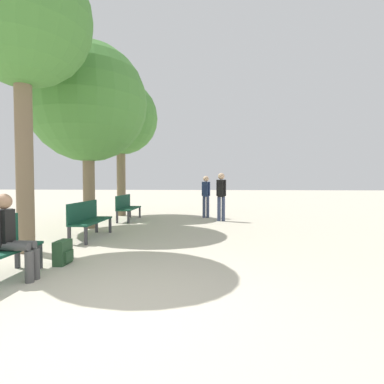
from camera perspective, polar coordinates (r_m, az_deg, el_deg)
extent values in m
plane|color=beige|center=(3.53, -15.55, -21.64)|extent=(80.00, 80.00, 0.00)
cube|color=#38383D|center=(5.51, -27.00, -10.84)|extent=(0.06, 0.06, 0.40)
cube|color=#38383D|center=(5.71, -30.31, -10.44)|extent=(0.06, 0.06, 0.40)
cube|color=#144733|center=(7.78, -18.57, -5.27)|extent=(0.47, 1.64, 0.04)
cube|color=#144733|center=(7.83, -20.04, -3.42)|extent=(0.04, 1.64, 0.45)
cube|color=#38383D|center=(7.03, -19.56, -7.89)|extent=(0.06, 0.06, 0.40)
cube|color=#38383D|center=(8.46, -15.34, -6.14)|extent=(0.06, 0.06, 0.40)
cube|color=#38383D|center=(7.19, -22.34, -7.71)|extent=(0.06, 0.06, 0.40)
cube|color=#38383D|center=(8.59, -17.73, -6.04)|extent=(0.06, 0.06, 0.40)
cube|color=#144733|center=(10.88, -11.87, -3.07)|extent=(0.47, 1.64, 0.04)
cube|color=#144733|center=(10.92, -12.96, -1.76)|extent=(0.04, 1.64, 0.45)
cube|color=#38383D|center=(10.11, -12.04, -4.73)|extent=(0.06, 0.06, 0.40)
cube|color=#38383D|center=(11.60, -9.92, -3.82)|extent=(0.06, 0.06, 0.40)
cube|color=#38383D|center=(10.22, -14.08, -4.68)|extent=(0.06, 0.06, 0.40)
cube|color=#38383D|center=(11.70, -11.72, -3.79)|extent=(0.06, 0.06, 0.40)
cylinder|color=#7A664C|center=(6.74, -29.31, 6.22)|extent=(0.32, 0.32, 3.85)
sphere|color=#478438|center=(7.43, -29.75, 27.08)|extent=(2.65, 2.65, 2.65)
cylinder|color=#7A664C|center=(9.41, -19.05, 1.86)|extent=(0.34, 0.34, 2.75)
sphere|color=#478438|center=(9.68, -19.23, 15.78)|extent=(3.46, 3.46, 3.46)
cylinder|color=#7A664C|center=(12.36, -13.34, 2.83)|extent=(0.35, 0.35, 3.12)
sphere|color=#478438|center=(12.61, -13.45, 13.64)|extent=(2.94, 2.94, 2.94)
cylinder|color=#4C4C4C|center=(4.89, -30.65, -8.96)|extent=(0.40, 0.12, 0.12)
cylinder|color=#4C4C4C|center=(4.85, -28.57, -12.41)|extent=(0.12, 0.12, 0.44)
cylinder|color=#4C4C4C|center=(5.01, -29.71, -8.69)|extent=(0.40, 0.12, 0.12)
cylinder|color=#4C4C4C|center=(4.96, -27.66, -12.05)|extent=(0.12, 0.12, 0.44)
cube|color=black|center=(5.03, -32.13, -6.08)|extent=(0.18, 0.22, 0.57)
cylinder|color=black|center=(5.12, -31.35, -5.59)|extent=(0.08, 0.08, 0.51)
sphere|color=#A37A5B|center=(4.99, -32.23, -1.52)|extent=(0.22, 0.22, 0.22)
cube|color=#284C2D|center=(5.61, -23.42, -10.50)|extent=(0.18, 0.37, 0.40)
cube|color=#284C2D|center=(5.58, -22.39, -11.20)|extent=(0.04, 0.26, 0.18)
cylinder|color=#384260|center=(11.37, 2.31, -2.90)|extent=(0.12, 0.12, 0.80)
cylinder|color=#384260|center=(11.37, 3.02, -2.91)|extent=(0.12, 0.12, 0.80)
cube|color=navy|center=(11.33, 2.67, 0.53)|extent=(0.23, 0.26, 0.57)
cylinder|color=navy|center=(11.33, 2.07, 0.61)|extent=(0.08, 0.08, 0.54)
cylinder|color=navy|center=(11.33, 3.27, 0.60)|extent=(0.08, 0.08, 0.54)
sphere|color=tan|center=(11.33, 2.67, 2.54)|extent=(0.22, 0.22, 0.22)
cylinder|color=#384260|center=(10.46, 5.16, -3.24)|extent=(0.12, 0.12, 0.84)
cylinder|color=#384260|center=(10.47, 5.98, -3.24)|extent=(0.12, 0.12, 0.84)
cube|color=black|center=(10.42, 5.59, 0.71)|extent=(0.26, 0.28, 0.60)
cylinder|color=black|center=(10.42, 4.90, 0.79)|extent=(0.09, 0.09, 0.57)
cylinder|color=black|center=(10.42, 6.28, 0.78)|extent=(0.09, 0.09, 0.57)
sphere|color=tan|center=(10.42, 5.60, 3.01)|extent=(0.23, 0.23, 0.23)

